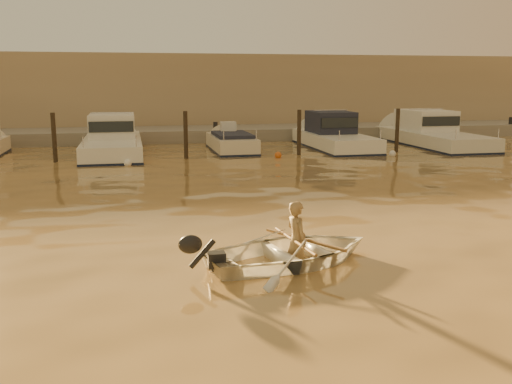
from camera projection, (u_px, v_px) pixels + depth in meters
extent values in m
plane|color=olive|center=(267.00, 252.00, 11.12)|extent=(160.00, 160.00, 0.00)
imported|color=silver|center=(292.00, 252.00, 10.38)|extent=(3.67, 2.99, 0.67)
imported|color=olive|center=(297.00, 240.00, 10.38)|extent=(0.46, 0.59, 1.45)
cylinder|color=brown|center=(304.00, 239.00, 10.45)|extent=(0.96, 1.92, 0.13)
cylinder|color=brown|center=(294.00, 241.00, 10.36)|extent=(0.19, 2.10, 0.13)
cylinder|color=#2D2319|center=(54.00, 140.00, 22.99)|extent=(0.18, 0.18, 2.20)
cylinder|color=#2D2319|center=(186.00, 137.00, 24.12)|extent=(0.18, 0.18, 2.20)
cylinder|color=#2D2319|center=(299.00, 135.00, 25.18)|extent=(0.18, 0.18, 2.20)
cylinder|color=#2D2319|center=(397.00, 133.00, 26.18)|extent=(0.18, 0.18, 2.20)
sphere|color=white|center=(128.00, 163.00, 22.22)|extent=(0.30, 0.30, 0.30)
sphere|color=#C95617|center=(278.00, 155.00, 24.54)|extent=(0.30, 0.30, 0.30)
sphere|color=silver|center=(392.00, 154.00, 25.00)|extent=(0.30, 0.30, 0.30)
cube|color=gray|center=(176.00, 137.00, 31.68)|extent=(52.00, 4.00, 1.00)
cube|color=#9E8466|center=(168.00, 94.00, 36.51)|extent=(46.00, 7.00, 4.80)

